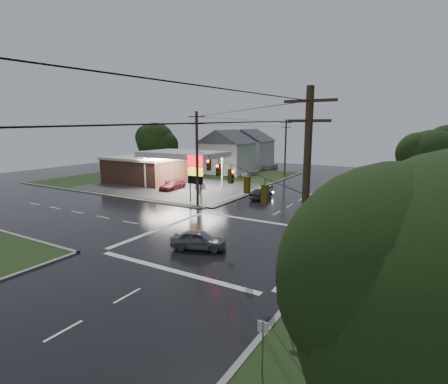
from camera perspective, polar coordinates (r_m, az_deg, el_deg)
The scene contains 15 objects.
ground at distance 29.20m, azimuth 0.36°, elevation -7.99°, with size 120.00×120.00×0.00m, color black.
grass_nw at distance 64.58m, azimuth -7.93°, elevation 2.37°, with size 36.00×36.00×0.08m, color #1F3216.
gas_station at distance 59.29m, azimuth -11.54°, elevation 3.95°, with size 26.20×18.00×5.60m.
pylon_sign at distance 42.52m, azimuth -4.71°, elevation 3.48°, with size 2.00×0.35×6.00m.
utility_pole_nw at distance 40.95m, azimuth -4.41°, elevation 5.61°, with size 2.20×0.32×11.00m.
utility_pole_se at distance 15.49m, azimuth 13.07°, elevation -3.26°, with size 2.20×0.32×11.00m.
utility_pole_n at distance 66.28m, azimuth 10.00°, elevation 7.24°, with size 2.20×0.32×10.50m.
traffic_signals at distance 27.78m, azimuth 0.39°, elevation 4.76°, with size 26.87×26.87×1.47m.
house_near at distance 69.48m, azimuth 0.46°, elevation 6.68°, with size 11.05×8.48×8.60m.
house_far at distance 80.49m, azimuth 4.18°, elevation 7.22°, with size 11.05×8.48×8.60m.
tree_nw_behind at distance 72.08m, azimuth -10.99°, elevation 8.05°, with size 8.93×7.60×10.00m.
tree_ne_near at distance 46.02m, azimuth 30.91°, elevation 4.48°, with size 7.99×6.80×8.98m.
car_north at distance 45.63m, azimuth 6.06°, elevation -0.32°, with size 1.37×3.93×1.29m, color black.
car_crossing at distance 27.31m, azimuth -4.18°, elevation -7.73°, with size 1.74×4.33×1.48m, color slate.
car_pump at distance 52.19m, azimuth -8.41°, elevation 1.12°, with size 2.03×4.99×1.45m, color #4E111A.
Camera 1 is at (13.96, -23.86, 9.41)m, focal length 28.00 mm.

